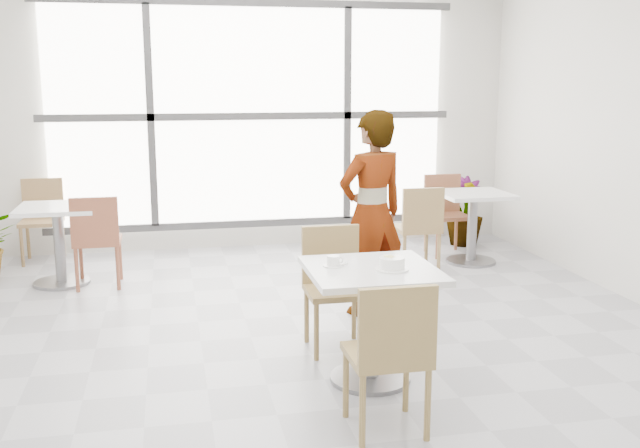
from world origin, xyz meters
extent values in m
plane|color=#9E9EA5|center=(0.00, 0.00, 0.00)|extent=(7.00, 7.00, 0.00)
plane|color=silver|center=(0.00, 3.50, 1.50)|extent=(6.00, 0.00, 6.00)
cube|color=white|center=(0.00, 3.44, 1.50)|extent=(4.40, 0.04, 2.40)
cube|color=#3F3F42|center=(0.00, 3.41, 1.50)|extent=(4.60, 0.05, 0.08)
cube|color=#3F3F42|center=(-1.10, 3.41, 1.50)|extent=(0.08, 0.05, 2.40)
cube|color=#3F3F42|center=(1.10, 3.41, 1.50)|extent=(0.08, 0.05, 2.40)
cube|color=#3F3F42|center=(0.00, 3.41, 0.28)|extent=(4.60, 0.05, 0.08)
cube|color=#3F3F42|center=(0.00, 3.41, 2.72)|extent=(4.60, 0.05, 0.08)
cube|color=silver|center=(0.29, -0.51, 0.73)|extent=(0.80, 0.80, 0.04)
cylinder|color=slate|center=(0.29, -0.51, 0.35)|extent=(0.10, 0.10, 0.71)
cylinder|color=slate|center=(0.29, -0.51, 0.01)|extent=(0.52, 0.52, 0.03)
cube|color=olive|center=(0.19, -1.16, 0.43)|extent=(0.42, 0.42, 0.04)
cube|color=olive|center=(0.19, -1.35, 0.66)|extent=(0.42, 0.04, 0.42)
cylinder|color=olive|center=(0.37, -0.98, 0.21)|extent=(0.04, 0.04, 0.41)
cylinder|color=olive|center=(0.37, -1.34, 0.21)|extent=(0.04, 0.04, 0.41)
cylinder|color=olive|center=(0.01, -0.98, 0.21)|extent=(0.04, 0.04, 0.41)
cylinder|color=olive|center=(0.01, -1.34, 0.21)|extent=(0.04, 0.04, 0.41)
cube|color=olive|center=(0.20, 0.08, 0.43)|extent=(0.42, 0.42, 0.04)
cube|color=olive|center=(0.20, 0.27, 0.66)|extent=(0.42, 0.04, 0.42)
cylinder|color=olive|center=(0.02, -0.10, 0.21)|extent=(0.04, 0.04, 0.41)
cylinder|color=olive|center=(0.02, 0.26, 0.21)|extent=(0.04, 0.04, 0.41)
cylinder|color=olive|center=(0.38, -0.10, 0.21)|extent=(0.04, 0.04, 0.41)
cylinder|color=olive|center=(0.38, 0.26, 0.21)|extent=(0.04, 0.04, 0.41)
cylinder|color=white|center=(0.39, -0.59, 0.76)|extent=(0.21, 0.21, 0.01)
cylinder|color=white|center=(0.39, -0.59, 0.80)|extent=(0.16, 0.16, 0.07)
torus|color=white|center=(0.39, -0.59, 0.83)|extent=(0.16, 0.16, 0.01)
cylinder|color=beige|center=(0.39, -0.59, 0.80)|extent=(0.14, 0.14, 0.05)
cylinder|color=beige|center=(0.38, -0.59, 0.83)|extent=(0.03, 0.03, 0.01)
cylinder|color=beige|center=(0.37, -0.57, 0.83)|extent=(0.03, 0.03, 0.01)
cylinder|color=#F6E19F|center=(0.40, -0.58, 0.83)|extent=(0.03, 0.03, 0.01)
cylinder|color=beige|center=(0.39, -0.59, 0.83)|extent=(0.03, 0.03, 0.01)
cylinder|color=beige|center=(0.40, -0.60, 0.83)|extent=(0.03, 0.03, 0.01)
cylinder|color=beige|center=(0.38, -0.60, 0.83)|extent=(0.03, 0.03, 0.01)
cylinder|color=beige|center=(0.40, -0.55, 0.83)|extent=(0.03, 0.03, 0.02)
cylinder|color=beige|center=(0.39, -0.57, 0.83)|extent=(0.03, 0.03, 0.02)
cylinder|color=#F8ECA0|center=(0.38, -0.60, 0.83)|extent=(0.03, 0.03, 0.01)
cylinder|color=#F3EC9D|center=(0.36, -0.57, 0.83)|extent=(0.03, 0.03, 0.02)
cylinder|color=white|center=(0.06, -0.42, 0.75)|extent=(0.13, 0.13, 0.01)
cylinder|color=white|center=(0.06, -0.42, 0.79)|extent=(0.08, 0.08, 0.06)
torus|color=white|center=(0.10, -0.42, 0.79)|extent=(0.05, 0.01, 0.05)
cylinder|color=black|center=(0.06, -0.42, 0.81)|extent=(0.07, 0.07, 0.00)
cube|color=silver|center=(0.11, -0.44, 0.76)|extent=(0.09, 0.05, 0.00)
sphere|color=silver|center=(0.14, -0.43, 0.76)|extent=(0.02, 0.02, 0.02)
imported|color=black|center=(0.67, 0.84, 0.84)|extent=(0.70, 0.57, 1.67)
cube|color=white|center=(-1.97, 2.26, 0.73)|extent=(0.70, 0.70, 0.04)
cylinder|color=slate|center=(-1.97, 2.26, 0.35)|extent=(0.10, 0.10, 0.71)
cylinder|color=slate|center=(-1.97, 2.26, 0.01)|extent=(0.52, 0.52, 0.03)
cube|color=silver|center=(2.17, 2.23, 0.73)|extent=(0.70, 0.70, 0.04)
cylinder|color=slate|center=(2.17, 2.23, 0.35)|extent=(0.10, 0.10, 0.71)
cylinder|color=slate|center=(2.17, 2.23, 0.01)|extent=(0.52, 0.52, 0.03)
cube|color=brown|center=(-1.60, 2.12, 0.43)|extent=(0.42, 0.42, 0.04)
cube|color=brown|center=(-1.60, 1.93, 0.66)|extent=(0.42, 0.04, 0.42)
cylinder|color=brown|center=(-1.42, 2.30, 0.21)|extent=(0.04, 0.04, 0.41)
cylinder|color=brown|center=(-1.42, 1.94, 0.21)|extent=(0.04, 0.04, 0.41)
cylinder|color=brown|center=(-1.78, 2.30, 0.21)|extent=(0.04, 0.04, 0.41)
cylinder|color=brown|center=(-1.78, 1.94, 0.21)|extent=(0.04, 0.04, 0.41)
cube|color=olive|center=(-2.26, 3.19, 0.43)|extent=(0.42, 0.42, 0.04)
cube|color=olive|center=(-2.26, 3.38, 0.66)|extent=(0.42, 0.04, 0.42)
cylinder|color=olive|center=(-2.44, 3.01, 0.21)|extent=(0.04, 0.04, 0.41)
cylinder|color=olive|center=(-2.44, 3.37, 0.21)|extent=(0.04, 0.04, 0.41)
cylinder|color=olive|center=(-2.08, 3.01, 0.21)|extent=(0.04, 0.04, 0.41)
cylinder|color=olive|center=(-2.08, 3.37, 0.21)|extent=(0.04, 0.04, 0.41)
cube|color=olive|center=(1.48, 2.05, 0.43)|extent=(0.42, 0.42, 0.04)
cube|color=olive|center=(1.48, 1.86, 0.66)|extent=(0.42, 0.04, 0.42)
cylinder|color=olive|center=(1.66, 2.23, 0.21)|extent=(0.04, 0.04, 0.41)
cylinder|color=olive|center=(1.66, 1.87, 0.21)|extent=(0.04, 0.04, 0.41)
cylinder|color=olive|center=(1.30, 2.23, 0.21)|extent=(0.04, 0.04, 0.41)
cylinder|color=olive|center=(1.30, 1.87, 0.21)|extent=(0.04, 0.04, 0.41)
cube|color=brown|center=(2.05, 2.62, 0.43)|extent=(0.42, 0.42, 0.04)
cube|color=brown|center=(2.05, 2.81, 0.66)|extent=(0.42, 0.04, 0.42)
cylinder|color=brown|center=(1.87, 2.44, 0.21)|extent=(0.04, 0.04, 0.41)
cylinder|color=brown|center=(1.87, 2.80, 0.21)|extent=(0.04, 0.04, 0.41)
cylinder|color=brown|center=(2.23, 2.44, 0.21)|extent=(0.04, 0.04, 0.41)
cylinder|color=brown|center=(2.23, 2.80, 0.21)|extent=(0.04, 0.04, 0.41)
imported|color=#5D8943|center=(2.43, 3.04, 0.40)|extent=(0.47, 0.47, 0.79)
camera|label=1|loc=(-0.93, -4.74, 1.91)|focal=40.72mm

